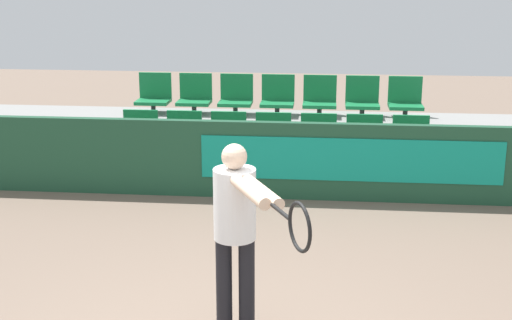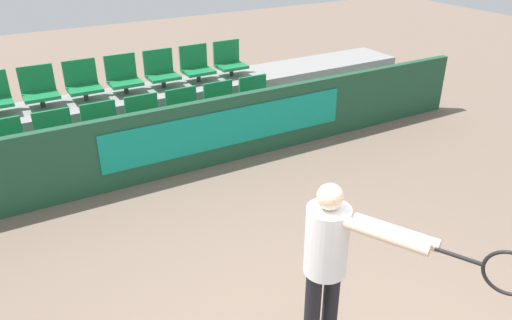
{
  "view_description": "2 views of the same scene",
  "coord_description": "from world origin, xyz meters",
  "px_view_note": "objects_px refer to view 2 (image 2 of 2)",
  "views": [
    {
      "loc": [
        0.7,
        -4.71,
        2.97
      ],
      "look_at": [
        0.05,
        1.96,
        1.11
      ],
      "focal_mm": 50.0,
      "sensor_mm": 36.0,
      "label": 1
    },
    {
      "loc": [
        -1.96,
        -1.92,
        3.39
      ],
      "look_at": [
        0.28,
        2.01,
        1.11
      ],
      "focal_mm": 35.0,
      "sensor_mm": 36.0,
      "label": 2
    }
  ],
  "objects_px": {
    "stadium_chair_6": "(256,97)",
    "stadium_chair_12": "(196,65)",
    "stadium_chair_3": "(145,118)",
    "stadium_chair_13": "(229,60)",
    "stadium_chair_5": "(221,104)",
    "stadium_chair_8": "(39,89)",
    "stadium_chair_4": "(185,111)",
    "stadium_chair_1": "(56,135)",
    "tennis_player": "(334,258)",
    "stadium_chair_11": "(161,71)",
    "stadium_chair_0": "(5,145)",
    "stadium_chair_9": "(83,82)",
    "stadium_chair_10": "(123,76)",
    "stadium_chair_2": "(102,127)"
  },
  "relations": [
    {
      "from": "stadium_chair_6",
      "to": "stadium_chair_12",
      "type": "bearing_deg",
      "value": 123.75
    },
    {
      "from": "stadium_chair_3",
      "to": "stadium_chair_13",
      "type": "bearing_deg",
      "value": 26.52
    },
    {
      "from": "stadium_chair_5",
      "to": "stadium_chair_13",
      "type": "xyz_separation_m",
      "value": [
        0.63,
        0.94,
        0.39
      ]
    },
    {
      "from": "stadium_chair_3",
      "to": "stadium_chair_8",
      "type": "height_order",
      "value": "stadium_chair_8"
    },
    {
      "from": "stadium_chair_6",
      "to": "stadium_chair_12",
      "type": "height_order",
      "value": "stadium_chair_12"
    },
    {
      "from": "stadium_chair_3",
      "to": "stadium_chair_5",
      "type": "xyz_separation_m",
      "value": [
        1.25,
        0.0,
        0.0
      ]
    },
    {
      "from": "stadium_chair_4",
      "to": "stadium_chair_5",
      "type": "distance_m",
      "value": 0.63
    },
    {
      "from": "stadium_chair_1",
      "to": "tennis_player",
      "type": "relative_size",
      "value": 0.36
    },
    {
      "from": "stadium_chair_6",
      "to": "stadium_chair_11",
      "type": "xyz_separation_m",
      "value": [
        -1.25,
        0.94,
        0.39
      ]
    },
    {
      "from": "stadium_chair_13",
      "to": "tennis_player",
      "type": "relative_size",
      "value": 0.36
    },
    {
      "from": "stadium_chair_6",
      "to": "stadium_chair_11",
      "type": "bearing_deg",
      "value": 143.19
    },
    {
      "from": "stadium_chair_0",
      "to": "stadium_chair_4",
      "type": "relative_size",
      "value": 1.0
    },
    {
      "from": "stadium_chair_8",
      "to": "stadium_chair_9",
      "type": "bearing_deg",
      "value": 0.0
    },
    {
      "from": "stadium_chair_0",
      "to": "stadium_chair_10",
      "type": "xyz_separation_m",
      "value": [
        1.88,
        0.94,
        0.39
      ]
    },
    {
      "from": "stadium_chair_0",
      "to": "stadium_chair_2",
      "type": "distance_m",
      "value": 1.25
    },
    {
      "from": "stadium_chair_10",
      "to": "stadium_chair_0",
      "type": "bearing_deg",
      "value": -153.48
    },
    {
      "from": "stadium_chair_2",
      "to": "stadium_chair_8",
      "type": "relative_size",
      "value": 1.0
    },
    {
      "from": "stadium_chair_0",
      "to": "stadium_chair_11",
      "type": "relative_size",
      "value": 1.0
    },
    {
      "from": "stadium_chair_5",
      "to": "stadium_chair_6",
      "type": "bearing_deg",
      "value": 0.0
    },
    {
      "from": "stadium_chair_8",
      "to": "stadium_chair_9",
      "type": "height_order",
      "value": "same"
    },
    {
      "from": "stadium_chair_3",
      "to": "stadium_chair_8",
      "type": "xyz_separation_m",
      "value": [
        -1.25,
        0.94,
        0.39
      ]
    },
    {
      "from": "stadium_chair_1",
      "to": "stadium_chair_2",
      "type": "distance_m",
      "value": 0.63
    },
    {
      "from": "stadium_chair_11",
      "to": "stadium_chair_10",
      "type": "bearing_deg",
      "value": 180.0
    },
    {
      "from": "stadium_chair_0",
      "to": "stadium_chair_9",
      "type": "distance_m",
      "value": 1.61
    },
    {
      "from": "stadium_chair_6",
      "to": "stadium_chair_8",
      "type": "relative_size",
      "value": 1.0
    },
    {
      "from": "stadium_chair_3",
      "to": "stadium_chair_11",
      "type": "relative_size",
      "value": 1.0
    },
    {
      "from": "stadium_chair_10",
      "to": "stadium_chair_13",
      "type": "bearing_deg",
      "value": 0.0
    },
    {
      "from": "stadium_chair_2",
      "to": "stadium_chair_3",
      "type": "xyz_separation_m",
      "value": [
        0.63,
        0.0,
        0.0
      ]
    },
    {
      "from": "stadium_chair_8",
      "to": "stadium_chair_9",
      "type": "xyz_separation_m",
      "value": [
        0.63,
        0.0,
        0.0
      ]
    },
    {
      "from": "stadium_chair_0",
      "to": "stadium_chair_6",
      "type": "bearing_deg",
      "value": 0.0
    },
    {
      "from": "stadium_chair_2",
      "to": "tennis_player",
      "type": "distance_m",
      "value": 4.45
    },
    {
      "from": "stadium_chair_10",
      "to": "stadium_chair_9",
      "type": "bearing_deg",
      "value": 180.0
    },
    {
      "from": "stadium_chair_10",
      "to": "tennis_player",
      "type": "distance_m",
      "value": 5.31
    },
    {
      "from": "stadium_chair_8",
      "to": "stadium_chair_12",
      "type": "bearing_deg",
      "value": 0.0
    },
    {
      "from": "stadium_chair_3",
      "to": "stadium_chair_5",
      "type": "distance_m",
      "value": 1.25
    },
    {
      "from": "stadium_chair_1",
      "to": "stadium_chair_10",
      "type": "distance_m",
      "value": 1.61
    },
    {
      "from": "stadium_chair_9",
      "to": "stadium_chair_12",
      "type": "relative_size",
      "value": 1.0
    },
    {
      "from": "stadium_chair_1",
      "to": "stadium_chair_11",
      "type": "relative_size",
      "value": 1.0
    },
    {
      "from": "stadium_chair_13",
      "to": "stadium_chair_8",
      "type": "bearing_deg",
      "value": 180.0
    },
    {
      "from": "stadium_chair_5",
      "to": "stadium_chair_10",
      "type": "relative_size",
      "value": 1.0
    },
    {
      "from": "stadium_chair_12",
      "to": "tennis_player",
      "type": "height_order",
      "value": "tennis_player"
    },
    {
      "from": "stadium_chair_5",
      "to": "stadium_chair_12",
      "type": "bearing_deg",
      "value": 90.0
    },
    {
      "from": "stadium_chair_11",
      "to": "tennis_player",
      "type": "height_order",
      "value": "tennis_player"
    },
    {
      "from": "stadium_chair_2",
      "to": "stadium_chair_3",
      "type": "distance_m",
      "value": 0.63
    },
    {
      "from": "stadium_chair_0",
      "to": "stadium_chair_2",
      "type": "bearing_deg",
      "value": 0.0
    },
    {
      "from": "stadium_chair_0",
      "to": "stadium_chair_12",
      "type": "xyz_separation_m",
      "value": [
        3.13,
        0.94,
        0.39
      ]
    },
    {
      "from": "stadium_chair_12",
      "to": "stadium_chair_8",
      "type": "bearing_deg",
      "value": 180.0
    },
    {
      "from": "stadium_chair_11",
      "to": "stadium_chair_4",
      "type": "bearing_deg",
      "value": -90.0
    },
    {
      "from": "stadium_chair_2",
      "to": "stadium_chair_6",
      "type": "height_order",
      "value": "same"
    },
    {
      "from": "stadium_chair_4",
      "to": "stadium_chair_6",
      "type": "height_order",
      "value": "same"
    }
  ]
}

